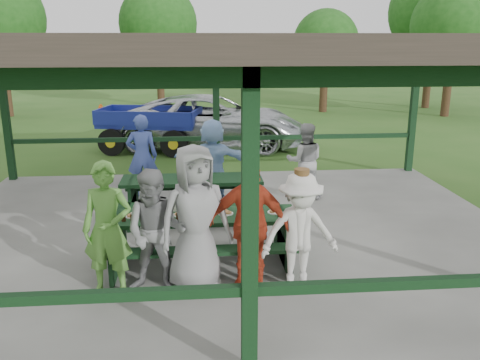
{
  "coord_description": "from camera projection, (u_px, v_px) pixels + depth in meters",
  "views": [
    {
      "loc": [
        -0.46,
        -8.13,
        3.3
      ],
      "look_at": [
        0.21,
        -0.3,
        1.1
      ],
      "focal_mm": 38.0,
      "sensor_mm": 36.0,
      "label": 1
    }
  ],
  "objects": [
    {
      "name": "ground",
      "position": [
        226.0,
        237.0,
        8.73
      ],
      "size": [
        90.0,
        90.0,
        0.0
      ],
      "primitive_type": "plane",
      "color": "#2A541A",
      "rests_on": "ground"
    },
    {
      "name": "concrete_slab",
      "position": [
        226.0,
        234.0,
        8.72
      ],
      "size": [
        10.0,
        8.0,
        0.1
      ],
      "primitive_type": "cube",
      "color": "slate",
      "rests_on": "ground"
    },
    {
      "name": "pavilion_structure",
      "position": [
        225.0,
        47.0,
        7.88
      ],
      "size": [
        10.6,
        8.6,
        3.24
      ],
      "color": "black",
      "rests_on": "concrete_slab"
    },
    {
      "name": "picnic_table_near",
      "position": [
        201.0,
        232.0,
        7.39
      ],
      "size": [
        2.78,
        1.39,
        0.75
      ],
      "color": "black",
      "rests_on": "concrete_slab"
    },
    {
      "name": "picnic_table_far",
      "position": [
        192.0,
        193.0,
        9.3
      ],
      "size": [
        2.54,
        1.39,
        0.75
      ],
      "color": "black",
      "rests_on": "concrete_slab"
    },
    {
      "name": "table_setting",
      "position": [
        200.0,
        212.0,
        7.31
      ],
      "size": [
        2.29,
        0.45,
        0.1
      ],
      "color": "white",
      "rests_on": "picnic_table_near"
    },
    {
      "name": "contestant_green",
      "position": [
        108.0,
        230.0,
        6.39
      ],
      "size": [
        0.69,
        0.5,
        1.76
      ],
      "primitive_type": "imported",
      "rotation": [
        0.0,
        0.0,
        -0.13
      ],
      "color": "#569338",
      "rests_on": "concrete_slab"
    },
    {
      "name": "contestant_grey_left",
      "position": [
        156.0,
        232.0,
        6.46
      ],
      "size": [
        0.9,
        0.76,
        1.64
      ],
      "primitive_type": "imported",
      "rotation": [
        0.0,
        0.0,
        -0.19
      ],
      "color": "gray",
      "rests_on": "concrete_slab"
    },
    {
      "name": "contestant_grey_mid",
      "position": [
        195.0,
        219.0,
        6.51
      ],
      "size": [
        1.1,
        0.89,
        1.94
      ],
      "primitive_type": "imported",
      "rotation": [
        0.0,
        0.0,
        0.33
      ],
      "color": "gray",
      "rests_on": "concrete_slab"
    },
    {
      "name": "contestant_red",
      "position": [
        249.0,
        225.0,
        6.55
      ],
      "size": [
        1.1,
        0.65,
        1.76
      ],
      "primitive_type": "imported",
      "rotation": [
        0.0,
        0.0,
        -0.22
      ],
      "color": "#B3371E",
      "rests_on": "concrete_slab"
    },
    {
      "name": "contestant_white_fedora",
      "position": [
        300.0,
        232.0,
        6.51
      ],
      "size": [
        1.09,
        0.71,
        1.64
      ],
      "rotation": [
        0.0,
        0.0,
        0.12
      ],
      "color": "silver",
      "rests_on": "concrete_slab"
    },
    {
      "name": "spectator_lblue",
      "position": [
        213.0,
        161.0,
        10.1
      ],
      "size": [
        1.61,
        0.63,
        1.7
      ],
      "primitive_type": "imported",
      "rotation": [
        0.0,
        0.0,
        3.06
      ],
      "color": "#99BEEC",
      "rests_on": "concrete_slab"
    },
    {
      "name": "spectator_blue",
      "position": [
        142.0,
        156.0,
        10.43
      ],
      "size": [
        0.64,
        0.43,
        1.73
      ],
      "primitive_type": "imported",
      "rotation": [
        0.0,
        0.0,
        3.18
      ],
      "color": "#4053A8",
      "rests_on": "concrete_slab"
    },
    {
      "name": "spectator_grey",
      "position": [
        305.0,
        161.0,
        10.36
      ],
      "size": [
        0.84,
        0.69,
        1.56
      ],
      "primitive_type": "imported",
      "rotation": [
        0.0,
        0.0,
        3.0
      ],
      "color": "#98989B",
      "rests_on": "concrete_slab"
    },
    {
      "name": "pickup_truck",
      "position": [
        212.0,
        121.0,
        15.75
      ],
      "size": [
        6.15,
        3.5,
        1.62
      ],
      "primitive_type": "imported",
      "rotation": [
        0.0,
        0.0,
        1.43
      ],
      "color": "silver",
      "rests_on": "ground"
    },
    {
      "name": "farm_trailer",
      "position": [
        150.0,
        128.0,
        15.25
      ],
      "size": [
        4.02,
        2.25,
        1.39
      ],
      "rotation": [
        0.0,
        0.0,
        -0.21
      ],
      "color": "#1C289B",
      "rests_on": "ground"
    },
    {
      "name": "tree_left",
      "position": [
        158.0,
        24.0,
        24.43
      ],
      "size": [
        3.75,
        3.75,
        5.86
      ],
      "color": "#321F14",
      "rests_on": "ground"
    },
    {
      "name": "tree_mid",
      "position": [
        326.0,
        43.0,
        22.8
      ],
      "size": [
        2.94,
        2.94,
        4.59
      ],
      "color": "#321F14",
      "rests_on": "ground"
    },
    {
      "name": "tree_right",
      "position": [
        454.0,
        26.0,
        21.25
      ],
      "size": [
        3.59,
        3.59,
        5.61
      ],
      "color": "#321F14",
      "rests_on": "ground"
    },
    {
      "name": "tree_far_right",
      "position": [
        434.0,
        12.0,
        23.78
      ],
      "size": [
        4.22,
        4.22,
        6.59
      ],
      "color": "#321F14",
      "rests_on": "ground"
    }
  ]
}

